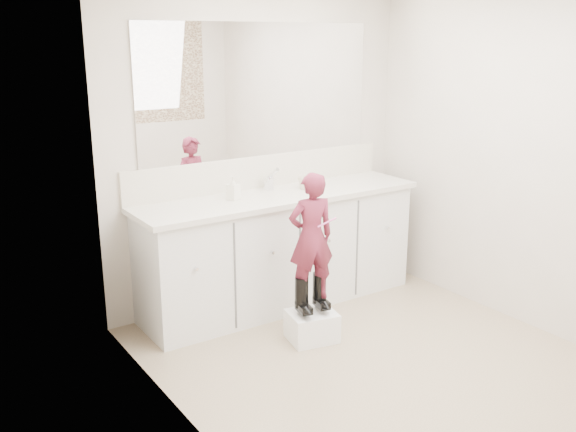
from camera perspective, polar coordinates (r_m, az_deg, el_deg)
floor at (r=4.27m, az=8.51°, el=-13.03°), size 3.00×3.00×0.00m
wall_back at (r=5.02m, az=-2.52°, el=6.07°), size 2.60×0.00×2.60m
wall_left at (r=3.13m, az=-8.55°, el=-0.08°), size 0.00×3.00×3.00m
wall_right at (r=4.81m, az=20.72°, el=4.64°), size 0.00×3.00×3.00m
vanity_cabinet at (r=4.99m, az=-0.76°, el=-3.18°), size 2.20×0.55×0.85m
countertop at (r=4.85m, az=-0.68°, el=1.75°), size 2.28×0.58×0.04m
backsplash at (r=5.04m, az=-2.40°, el=3.98°), size 2.28×0.03×0.25m
mirror at (r=4.95m, az=-2.50°, el=11.08°), size 2.00×0.02×1.00m
faucet at (r=4.97m, az=-1.73°, el=2.92°), size 0.08×0.08×0.10m
cup at (r=4.98m, az=1.48°, el=2.96°), size 0.11×0.11×0.10m
soap_bottle at (r=4.67m, az=-4.90°, el=2.49°), size 0.10×0.10×0.17m
step_stool at (r=4.51m, az=2.14°, el=-9.74°), size 0.37×0.33×0.20m
boot_left at (r=4.39m, az=1.22°, el=-7.11°), size 0.13×0.19×0.27m
boot_right at (r=4.47m, az=2.80°, el=-6.69°), size 0.13×0.19×0.27m
toddler at (r=4.29m, az=2.07°, el=-1.87°), size 0.36×0.27×0.88m
toothbrush at (r=4.24m, az=3.49°, el=-0.57°), size 0.14×0.04×0.06m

